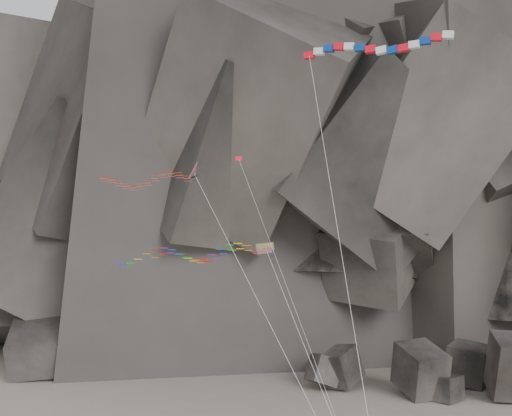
# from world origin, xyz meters

# --- Properties ---
(headland) EXTENTS (110.00, 70.00, 84.00)m
(headland) POSITION_xyz_m (0.00, 70.00, 42.00)
(headland) COLOR #585048
(headland) RESTS_ON ground
(boulder_field) EXTENTS (76.77, 15.86, 9.14)m
(boulder_field) POSITION_xyz_m (-3.13, 34.58, 2.47)
(boulder_field) COLOR #47423F
(boulder_field) RESTS_ON ground
(delta_kite) EXTENTS (23.42, 16.90, 23.40)m
(delta_kite) POSITION_xyz_m (-12.49, 4.62, 23.59)
(delta_kite) COLOR red
(delta_kite) RESTS_ON ground
(banner_kite) EXTENTS (10.65, 13.42, 31.54)m
(banner_kite) POSITION_xyz_m (6.44, 0.29, 32.42)
(banner_kite) COLOR red
(banner_kite) RESTS_ON ground
(parafoil_kite) EXTENTS (22.00, 14.75, 16.84)m
(parafoil_kite) POSITION_xyz_m (-8.62, 2.97, 17.52)
(parafoil_kite) COLOR #FBFC0E
(parafoil_kite) RESTS_ON ground
(pennant_kite) EXTENTS (11.37, 15.71, 23.67)m
(pennant_kite) POSITION_xyz_m (-1.41, 0.18, 19.03)
(pennant_kite) COLOR red
(pennant_kite) RESTS_ON ground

